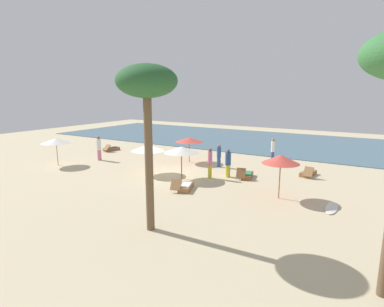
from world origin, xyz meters
The scene contains 18 objects.
ground_plane centered at (0.00, 0.00, 0.00)m, with size 60.00×60.00×0.00m, color beige.
ocean_water centered at (0.00, 17.00, 0.03)m, with size 48.00×16.00×0.06m, color #476B7F.
umbrella_0 centered at (1.57, -0.32, 1.87)m, with size 2.18×2.18×2.06m.
umbrella_1 centered at (-1.01, -0.48, 1.77)m, with size 2.18×2.18×1.99m.
umbrella_2 centered at (-0.45, 3.91, 1.77)m, with size 2.17×2.17×1.95m.
umbrella_3 centered at (7.92, -0.86, 2.08)m, with size 1.91×1.91×2.30m.
umbrella_4 centered at (-8.35, -2.08, 1.87)m, with size 2.13×2.13×2.06m.
lounger_0 centered at (3.00, -2.18, 0.18)m, with size 1.11×1.80×0.67m.
lounger_1 centered at (-9.20, 4.19, 0.18)m, with size 0.90×1.78×0.67m.
lounger_2 centered at (5.08, 1.93, 0.18)m, with size 0.95×1.72×0.74m.
lounger_3 centered at (8.36, 4.48, 0.17)m, with size 0.90×1.73×0.74m.
person_0 centered at (5.13, 7.30, 0.97)m, with size 0.38×0.38×1.87m.
person_1 centered at (-7.02, 0.77, 0.98)m, with size 0.50×0.50×1.93m.
person_2 centered at (2.25, 3.64, 0.86)m, with size 0.42×0.42×1.69m.
person_3 centered at (3.94, 1.53, 0.93)m, with size 0.48×0.48×1.84m.
person_4 centered at (3.07, 0.69, 1.02)m, with size 0.33×0.33×1.95m.
palm_0 centered at (4.54, -7.20, 5.59)m, with size 2.29×2.29×6.46m.
surfboard centered at (10.48, -1.02, 0.04)m, with size 0.60×1.85×0.07m.
Camera 1 is at (11.97, -16.35, 5.46)m, focal length 29.06 mm.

